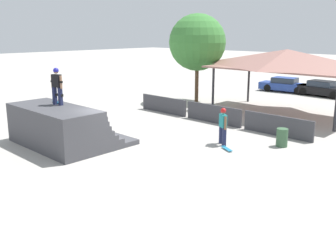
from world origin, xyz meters
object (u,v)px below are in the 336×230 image
Objects in this scene: skateboard_on_ground at (227,149)px; parked_car_black at (322,89)px; bystander_walking at (223,123)px; skateboard_on_deck at (56,102)px; skater_on_deck at (57,84)px; parked_car_blue at (285,85)px; tree_beside_pavilion at (197,42)px; trash_bin at (282,138)px.

parked_car_black is (-2.64, 17.42, 0.54)m from skateboard_on_ground.
skateboard_on_ground is at bearing 171.40° from bystander_walking.
bystander_walking is 0.40× the size of parked_car_black.
skater_on_deck is at bearing -7.24° from skateboard_on_deck.
bystander_walking is at bearing 28.90° from skater_on_deck.
skater_on_deck is at bearing 74.27° from bystander_walking.
bystander_walking is 17.68m from parked_car_blue.
skateboard_on_ground is 0.17× the size of parked_car_blue.
tree_beside_pavilion is 1.50× the size of parked_car_black.
skater_on_deck reaches higher than trash_bin.
bystander_walking is (5.75, 5.14, -1.82)m from skater_on_deck.
skateboard_on_deck is at bearing -98.74° from parked_car_blue.
tree_beside_pavilion is 1.43× the size of parked_car_blue.
skateboard_on_deck is 21.89m from parked_car_blue.
skater_on_deck reaches higher than skateboard_on_deck.
trash_bin is at bearing 52.95° from skateboard_on_deck.
skater_on_deck is 1.06m from skateboard_on_deck.
parked_car_black is (-2.02, 16.88, -0.43)m from bystander_walking.
skateboard_on_deck reaches higher than skateboard_on_ground.
tree_beside_pavilion is 7.69× the size of trash_bin.
bystander_walking is at bearing -13.54° from skateboard_on_ground.
bystander_walking is at bearing 53.32° from skateboard_on_deck.
parked_car_black is (-4.18, 15.24, 0.18)m from trash_bin.
tree_beside_pavilion is (-2.17, 12.89, 1.58)m from skater_on_deck.
skateboard_on_ground is at bearing 22.94° from skater_on_deck.
tree_beside_pavilion reaches higher than trash_bin.
skateboard_on_ground is 0.12× the size of tree_beside_pavilion.
tree_beside_pavilion is (-1.72, 12.71, 2.52)m from skateboard_on_deck.
bystander_walking is 2.79m from trash_bin.
tree_beside_pavilion is at bearing 148.86° from trash_bin.
skateboard_on_deck is 8.34m from skateboard_on_ground.
parked_car_black is (5.91, 9.14, -3.83)m from tree_beside_pavilion.
skater_on_deck is 7.93m from bystander_walking.
trash_bin is (10.09, -6.10, -4.01)m from tree_beside_pavilion.
tree_beside_pavilion is 10.25m from parked_car_blue.
skateboard_on_deck is at bearing 145.21° from skater_on_deck.
parked_car_black is at bearing 67.48° from skater_on_deck.
parked_car_blue is 1.05× the size of parked_car_black.
skateboard_on_ground is (6.37, 4.60, -2.80)m from skater_on_deck.
parked_car_black is at bearing -50.71° from bystander_walking.
skateboard_on_deck is (-0.45, 0.18, -0.94)m from skater_on_deck.
bystander_walking is 2.07× the size of trash_bin.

